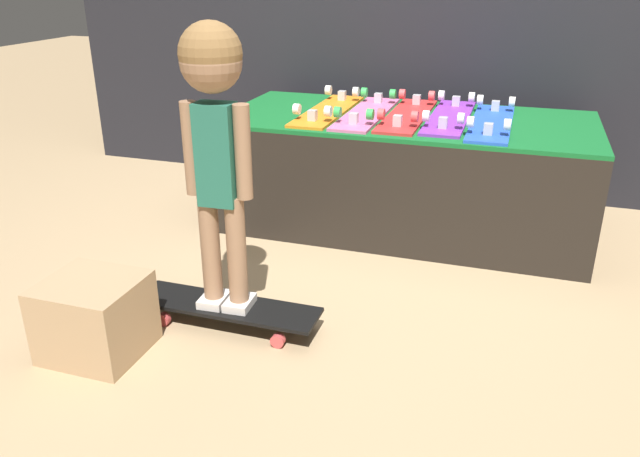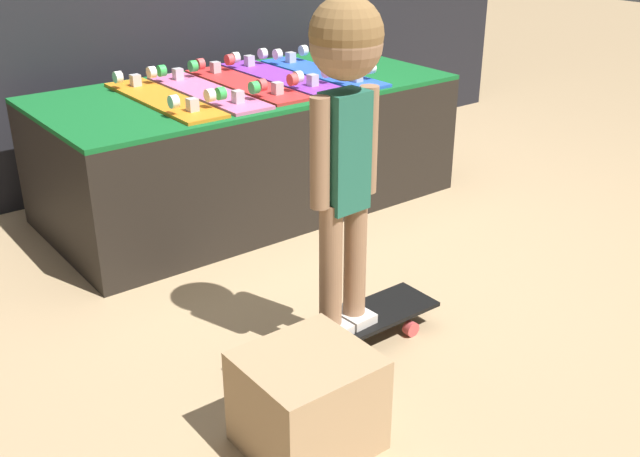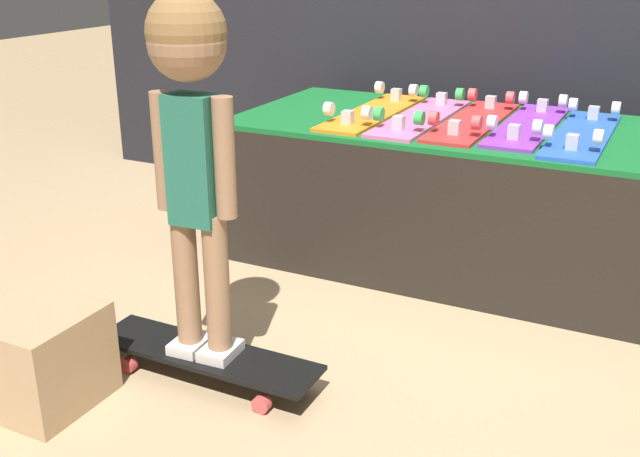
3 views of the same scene
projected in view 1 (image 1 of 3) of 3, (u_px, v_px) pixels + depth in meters
The scene contains 10 objects.
ground_plane at pixel (379, 265), 2.92m from camera, with size 16.00×16.00×0.00m, color tan.
display_rack at pixel (404, 172), 3.29m from camera, with size 1.86×0.89×0.58m.
skateboard_orange_on_rack at pixel (328, 109), 3.27m from camera, with size 0.19×0.79×0.09m.
skateboard_pink_on_rack at pixel (367, 112), 3.21m from camera, with size 0.19×0.79×0.09m.
skateboard_red_on_rack at pixel (408, 114), 3.17m from camera, with size 0.19×0.79×0.09m.
skateboard_purple_on_rack at pixel (450, 116), 3.13m from camera, with size 0.19×0.79×0.09m.
skateboard_blue_on_rack at pixel (492, 121), 3.02m from camera, with size 0.19×0.79×0.09m.
skateboard_on_floor at pixel (227, 308), 2.41m from camera, with size 0.73×0.19×0.09m.
child at pixel (215, 117), 2.11m from camera, with size 0.25×0.21×1.05m.
storage_box at pixel (95, 317), 2.22m from camera, with size 0.33×0.31×0.28m.
Camera 1 is at (0.55, -2.57, 1.30)m, focal length 35.00 mm.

